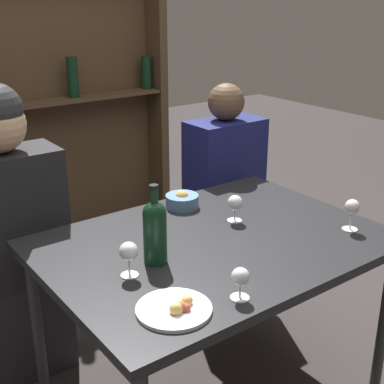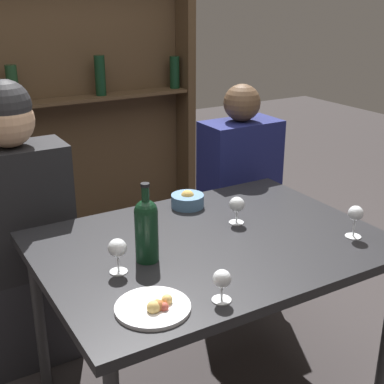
{
  "view_description": "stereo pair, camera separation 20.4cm",
  "coord_description": "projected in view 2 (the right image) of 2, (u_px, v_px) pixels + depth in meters",
  "views": [
    {
      "loc": [
        -1.14,
        -1.4,
        1.59
      ],
      "look_at": [
        0.0,
        0.14,
        0.87
      ],
      "focal_mm": 50.0,
      "sensor_mm": 36.0,
      "label": 1
    },
    {
      "loc": [
        -0.97,
        -1.51,
        1.59
      ],
      "look_at": [
        0.0,
        0.14,
        0.87
      ],
      "focal_mm": 50.0,
      "sensor_mm": 36.0,
      "label": 2
    }
  ],
  "objects": [
    {
      "name": "dining_table",
      "position": [
        210.0,
        255.0,
        2.01
      ],
      "size": [
        1.26,
        0.91,
        0.72
      ],
      "color": "black",
      "rests_on": "ground_plane"
    },
    {
      "name": "wine_rack_wall",
      "position": [
        56.0,
        89.0,
        3.35
      ],
      "size": [
        1.87,
        0.21,
        2.0
      ],
      "color": "#4C3823",
      "rests_on": "ground_plane"
    },
    {
      "name": "wine_bottle",
      "position": [
        146.0,
        227.0,
        1.8
      ],
      "size": [
        0.08,
        0.08,
        0.28
      ],
      "color": "black",
      "rests_on": "dining_table"
    },
    {
      "name": "wine_glass_0",
      "position": [
        222.0,
        280.0,
        1.58
      ],
      "size": [
        0.06,
        0.06,
        0.1
      ],
      "color": "silver",
      "rests_on": "dining_table"
    },
    {
      "name": "wine_glass_1",
      "position": [
        237.0,
        206.0,
        2.12
      ],
      "size": [
        0.06,
        0.06,
        0.11
      ],
      "color": "silver",
      "rests_on": "dining_table"
    },
    {
      "name": "wine_glass_2",
      "position": [
        117.0,
        249.0,
        1.74
      ],
      "size": [
        0.06,
        0.06,
        0.12
      ],
      "color": "silver",
      "rests_on": "dining_table"
    },
    {
      "name": "wine_glass_3",
      "position": [
        356.0,
        215.0,
        1.99
      ],
      "size": [
        0.06,
        0.06,
        0.13
      ],
      "color": "silver",
      "rests_on": "dining_table"
    },
    {
      "name": "food_plate_0",
      "position": [
        154.0,
        307.0,
        1.55
      ],
      "size": [
        0.22,
        0.22,
        0.04
      ],
      "color": "white",
      "rests_on": "dining_table"
    },
    {
      "name": "snack_bowl",
      "position": [
        188.0,
        200.0,
        2.29
      ],
      "size": [
        0.14,
        0.14,
        0.08
      ],
      "color": "#4C7299",
      "rests_on": "dining_table"
    },
    {
      "name": "seated_person_left",
      "position": [
        21.0,
        235.0,
        2.26
      ],
      "size": [
        0.43,
        0.22,
        1.28
      ],
      "color": "#26262B",
      "rests_on": "ground_plane"
    },
    {
      "name": "seated_person_right",
      "position": [
        239.0,
        202.0,
        2.82
      ],
      "size": [
        0.4,
        0.22,
        1.17
      ],
      "color": "#26262B",
      "rests_on": "ground_plane"
    }
  ]
}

